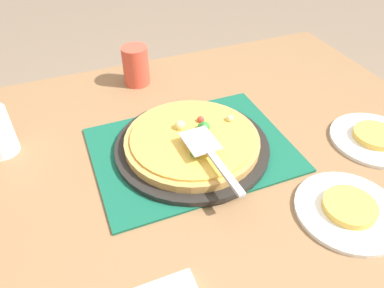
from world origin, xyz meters
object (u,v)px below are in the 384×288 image
(pizza_pan, at_px, (192,146))
(plate_near_left, at_px, (348,211))
(served_slice_right, at_px, (376,135))
(served_slice_left, at_px, (350,207))
(cup_near, at_px, (136,66))
(pizza, at_px, (192,140))
(pizza_server, at_px, (211,153))
(plate_far_right, at_px, (374,139))

(pizza_pan, distance_m, plate_near_left, 0.38)
(served_slice_right, bearing_deg, served_slice_left, 36.68)
(served_slice_left, relative_size, cup_near, 0.92)
(pizza, distance_m, pizza_server, 0.10)
(plate_far_right, xyz_separation_m, served_slice_right, (0.00, 0.00, 0.01))
(plate_far_right, bearing_deg, served_slice_right, 0.00)
(pizza_pan, relative_size, plate_near_left, 1.73)
(plate_far_right, bearing_deg, served_slice_left, 36.68)
(plate_near_left, height_order, served_slice_right, served_slice_right)
(plate_near_left, xyz_separation_m, cup_near, (0.27, -0.67, 0.06))
(pizza, xyz_separation_m, served_slice_right, (-0.45, 0.14, -0.02))
(plate_near_left, distance_m, served_slice_left, 0.01)
(cup_near, bearing_deg, pizza, 96.02)
(plate_far_right, relative_size, served_slice_left, 2.00)
(pizza_pan, relative_size, served_slice_left, 3.45)
(cup_near, distance_m, pizza_server, 0.47)
(pizza_pan, bearing_deg, cup_near, -84.08)
(cup_near, bearing_deg, pizza_server, 95.25)
(served_slice_left, bearing_deg, cup_near, -68.45)
(pizza, height_order, pizza_server, pizza_server)
(pizza, distance_m, served_slice_right, 0.47)
(plate_near_left, bearing_deg, served_slice_right, -143.32)
(served_slice_left, height_order, pizza_server, pizza_server)
(pizza_pan, bearing_deg, pizza, -147.79)
(plate_far_right, xyz_separation_m, pizza_server, (0.44, -0.04, 0.06))
(pizza_pan, distance_m, served_slice_left, 0.38)
(plate_far_right, bearing_deg, pizza_server, -5.51)
(served_slice_left, height_order, cup_near, cup_near)
(pizza, bearing_deg, cup_near, -83.98)
(pizza_pan, distance_m, pizza, 0.02)
(pizza_server, bearing_deg, pizza, -87.63)
(plate_near_left, height_order, plate_far_right, same)
(served_slice_left, bearing_deg, pizza, -53.35)
(pizza_pan, height_order, pizza, pizza)
(cup_near, bearing_deg, served_slice_right, 133.68)
(pizza, xyz_separation_m, pizza_server, (-0.00, 0.10, 0.04))
(served_slice_right, bearing_deg, cup_near, -46.32)
(pizza_pan, height_order, plate_near_left, pizza_pan)
(plate_far_right, relative_size, pizza_server, 0.95)
(cup_near, xyz_separation_m, pizza_server, (-0.04, 0.47, 0.01))
(served_slice_right, relative_size, cup_near, 0.92)
(pizza, height_order, plate_far_right, pizza)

